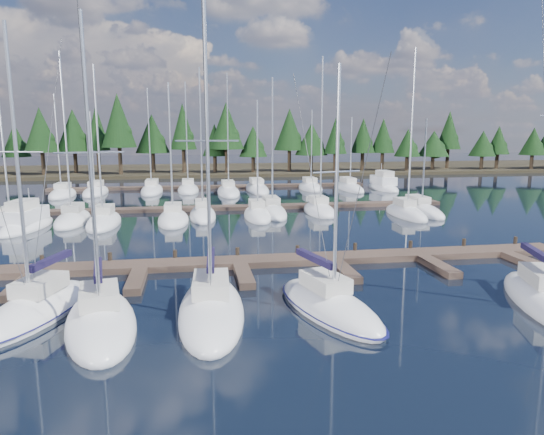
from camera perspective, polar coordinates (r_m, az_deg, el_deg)
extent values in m
plane|color=black|center=(42.56, -5.43, -1.23)|extent=(260.00, 260.00, 0.00)
cube|color=#2C2518|center=(101.99, -7.77, 5.57)|extent=(220.00, 30.00, 0.60)
cube|color=#4D3B30|center=(30.87, -3.90, -5.25)|extent=(44.00, 2.00, 0.40)
cube|color=#4D3B30|center=(29.37, -27.49, -7.23)|extent=(0.90, 4.00, 0.40)
cube|color=#4D3B30|center=(28.06, -15.69, -7.21)|extent=(0.90, 4.00, 0.40)
cube|color=#4D3B30|center=(28.00, -3.32, -6.87)|extent=(0.90, 4.00, 0.40)
cube|color=#4D3B30|center=(29.20, 8.54, -6.25)|extent=(0.90, 4.00, 0.40)
cube|color=#4D3B30|center=(31.52, 19.04, -5.47)|extent=(0.90, 4.00, 0.40)
cube|color=#4D3B30|center=(34.73, 27.82, -4.68)|extent=(0.90, 4.00, 0.40)
cylinder|color=black|center=(32.98, -25.40, -4.78)|extent=(0.26, 0.26, 0.90)
cylinder|color=black|center=(32.08, -18.51, -4.71)|extent=(0.26, 0.26, 0.90)
cylinder|color=black|center=(31.67, -11.33, -4.56)|extent=(0.26, 0.26, 0.90)
cylinder|color=black|center=(31.76, -4.08, -4.34)|extent=(0.26, 0.26, 0.90)
cylinder|color=black|center=(32.35, 3.01, -4.05)|extent=(0.26, 0.26, 0.90)
cylinder|color=black|center=(33.42, 9.74, -3.73)|extent=(0.26, 0.26, 0.90)
cylinder|color=black|center=(34.91, 15.97, -3.38)|extent=(0.26, 0.26, 0.90)
cylinder|color=black|center=(36.77, 21.63, -3.03)|extent=(0.26, 0.26, 0.90)
cylinder|color=black|center=(38.96, 26.69, -2.69)|extent=(0.26, 0.26, 0.90)
cube|color=#4D3B30|center=(52.35, -6.19, 1.13)|extent=(50.00, 1.80, 0.40)
cube|color=#4D3B30|center=(72.15, -7.08, 3.61)|extent=(46.00, 1.80, 0.40)
ellipsoid|color=silver|center=(25.22, -25.95, -10.00)|extent=(4.98, 8.28, 1.90)
cube|color=beige|center=(25.16, -25.66, -7.14)|extent=(2.20, 2.84, 0.70)
cylinder|color=silver|center=(23.56, -27.76, 5.41)|extent=(0.20, 0.20, 11.85)
cylinder|color=silver|center=(25.71, -24.64, -4.97)|extent=(1.15, 3.32, 0.12)
cube|color=black|center=(25.68, -24.66, -4.64)|extent=(1.32, 3.24, 0.30)
cylinder|color=silver|center=(23.53, -27.88, 6.84)|extent=(2.39, 0.81, 0.07)
cylinder|color=#3F3F44|center=(25.27, -25.00, 5.53)|extent=(1.28, 3.99, 12.16)
ellipsoid|color=#0E0E46|center=(25.20, -25.96, -9.85)|extent=(5.18, 8.61, 0.18)
ellipsoid|color=silver|center=(22.64, -19.46, -11.83)|extent=(4.30, 8.44, 1.90)
cube|color=beige|center=(22.61, -19.65, -8.63)|extent=(2.04, 2.82, 0.70)
cylinder|color=silver|center=(20.72, -20.58, 5.53)|extent=(0.19, 0.19, 11.92)
cylinder|color=silver|center=(23.31, -19.76, -6.14)|extent=(0.74, 3.51, 0.12)
cube|color=black|center=(23.27, -19.79, -5.78)|extent=(0.94, 3.39, 0.30)
cylinder|color=silver|center=(20.69, -20.68, 7.17)|extent=(2.61, 0.53, 0.07)
cylinder|color=#3F3F44|center=(19.01, -20.62, 4.70)|extent=(0.65, 3.44, 12.23)
cylinder|color=#3F3F44|center=(22.86, -20.48, 5.54)|extent=(0.79, 4.23, 12.23)
ellipsoid|color=silver|center=(22.95, -7.14, -10.99)|extent=(3.45, 9.41, 1.90)
cube|color=beige|center=(22.99, -7.19, -7.78)|extent=(1.79, 3.04, 0.70)
cylinder|color=silver|center=(20.97, -7.59, 7.20)|extent=(0.17, 0.17, 12.70)
cylinder|color=silver|center=(23.84, -7.20, -5.24)|extent=(0.33, 4.08, 0.12)
cube|color=black|center=(23.80, -7.21, -4.89)|extent=(0.55, 3.90, 0.30)
cylinder|color=silver|center=(20.95, -7.63, 8.94)|extent=(2.69, 0.21, 0.07)
cylinder|color=#3F3F44|center=(18.99, -7.70, 6.44)|extent=(0.23, 4.01, 13.01)
cylinder|color=#3F3F44|center=(23.43, -7.47, 7.15)|extent=(0.28, 4.93, 13.01)
ellipsoid|color=silver|center=(23.38, 6.73, -10.57)|extent=(4.76, 8.35, 1.90)
cube|color=beige|center=(23.30, 6.27, -7.51)|extent=(2.11, 2.84, 0.70)
cylinder|color=silver|center=(21.66, 7.61, 4.01)|extent=(0.20, 0.20, 10.23)
cylinder|color=silver|center=(23.87, 5.11, -5.18)|extent=(1.07, 3.38, 0.12)
cube|color=black|center=(23.83, 5.12, -4.83)|extent=(1.25, 3.29, 0.30)
cylinder|color=silver|center=(21.61, 7.64, 5.36)|extent=(2.34, 0.73, 0.07)
cylinder|color=#3F3F44|center=(20.28, 10.20, 3.09)|extent=(0.97, 3.31, 10.53)
cylinder|color=#3F3F44|center=(23.45, 4.82, 4.16)|extent=(1.19, 4.07, 10.54)
ellipsoid|color=#0E0E46|center=(23.36, 6.73, -10.41)|extent=(4.95, 8.68, 0.18)
cube|color=beige|center=(27.45, 29.33, -6.05)|extent=(2.24, 3.11, 0.70)
cylinder|color=silver|center=(28.21, 28.71, -4.01)|extent=(1.25, 3.70, 0.12)
cube|color=black|center=(28.18, 28.73, -3.71)|extent=(1.42, 3.60, 0.30)
ellipsoid|color=silver|center=(49.94, -28.21, -0.54)|extent=(2.60, 8.77, 1.90)
cube|color=beige|center=(50.16, -28.17, 0.90)|extent=(1.43, 2.81, 0.70)
cylinder|color=silver|center=(48.85, -29.06, 7.35)|extent=(0.16, 0.16, 12.10)
ellipsoid|color=silver|center=(48.43, -22.37, -0.39)|extent=(2.77, 8.11, 1.90)
cube|color=beige|center=(48.63, -22.36, 1.09)|extent=(1.52, 2.60, 0.70)
cylinder|color=silver|center=(47.32, -23.13, 9.02)|extent=(0.16, 0.16, 14.18)
ellipsoid|color=silver|center=(46.34, -19.15, -0.63)|extent=(2.76, 8.35, 1.90)
cube|color=beige|center=(46.55, -19.15, 0.92)|extent=(1.52, 2.67, 0.70)
cylinder|color=silver|center=(45.20, -19.78, 8.43)|extent=(0.16, 0.16, 12.94)
ellipsoid|color=silver|center=(45.97, -11.53, -0.35)|extent=(2.82, 7.70, 1.90)
cube|color=beige|center=(46.15, -11.57, 1.20)|extent=(1.55, 2.46, 0.70)
cylinder|color=silver|center=(44.87, -11.86, 7.93)|extent=(0.16, 0.16, 11.58)
ellipsoid|color=silver|center=(47.85, -8.15, 0.17)|extent=(2.52, 8.27, 1.90)
cube|color=beige|center=(48.07, -8.20, 1.66)|extent=(1.38, 2.65, 0.70)
cylinder|color=silver|center=(46.73, -8.37, 9.08)|extent=(0.16, 0.16, 13.14)
ellipsoid|color=silver|center=(47.22, -1.75, 0.13)|extent=(2.46, 7.56, 1.90)
cube|color=beige|center=(47.39, -1.82, 1.64)|extent=(1.35, 2.42, 0.70)
cylinder|color=silver|center=(46.17, -1.73, 7.34)|extent=(0.16, 0.16, 10.20)
ellipsoid|color=silver|center=(49.54, -0.04, 0.62)|extent=(2.69, 9.28, 1.90)
cube|color=beige|center=(49.81, -0.12, 2.07)|extent=(1.48, 2.97, 0.70)
cylinder|color=silver|center=(48.40, 0.05, 8.83)|extent=(0.16, 0.16, 12.47)
ellipsoid|color=silver|center=(50.20, 5.58, 0.70)|extent=(2.81, 7.52, 1.90)
cube|color=beige|center=(50.37, 5.49, 2.11)|extent=(1.55, 2.41, 0.70)
cylinder|color=silver|center=(49.15, 5.86, 9.97)|extent=(0.16, 0.16, 14.49)
ellipsoid|color=silver|center=(50.02, 15.45, 0.34)|extent=(2.43, 8.13, 1.90)
cube|color=beige|center=(50.20, 15.32, 1.77)|extent=(1.34, 2.60, 0.70)
cylinder|color=silver|center=(48.96, 16.12, 9.93)|extent=(0.16, 0.16, 15.00)
ellipsoid|color=silver|center=(52.54, 16.95, 0.72)|extent=(2.60, 9.53, 1.90)
cube|color=beige|center=(52.78, 16.79, 2.09)|extent=(1.43, 3.05, 0.70)
cylinder|color=silver|center=(51.55, 17.48, 6.28)|extent=(0.16, 0.16, 8.58)
ellipsoid|color=silver|center=(68.23, -23.42, 2.42)|extent=(2.89, 7.99, 1.90)
cube|color=beige|center=(68.48, -23.41, 3.46)|extent=(1.59, 2.56, 0.70)
cylinder|color=silver|center=(67.35, -23.91, 8.09)|extent=(0.16, 0.16, 11.84)
ellipsoid|color=silver|center=(69.32, -20.03, 2.76)|extent=(2.92, 9.39, 1.90)
cube|color=beige|center=(69.65, -20.02, 3.79)|extent=(1.61, 3.01, 0.70)
cylinder|color=silver|center=(68.41, -20.39, 7.50)|extent=(0.16, 0.16, 9.83)
ellipsoid|color=silver|center=(69.02, -13.94, 3.05)|extent=(2.89, 10.33, 1.90)
cube|color=beige|center=(69.40, -13.95, 4.08)|extent=(1.59, 3.31, 0.70)
cylinder|color=silver|center=(68.01, -14.24, 9.12)|extent=(0.16, 0.16, 12.94)
ellipsoid|color=silver|center=(68.63, -9.82, 3.16)|extent=(2.88, 8.40, 1.90)
cube|color=beige|center=(68.92, -9.85, 4.19)|extent=(1.58, 2.69, 0.70)
cylinder|color=silver|center=(67.71, -10.03, 9.65)|extent=(0.16, 0.16, 13.83)
ellipsoid|color=silver|center=(65.53, -5.15, 2.94)|extent=(2.90, 10.71, 1.90)
cube|color=beige|center=(65.92, -5.20, 4.03)|extent=(1.59, 3.43, 0.70)
cylinder|color=silver|center=(64.47, -5.23, 10.11)|extent=(0.16, 0.16, 14.66)
ellipsoid|color=silver|center=(68.60, -1.77, 3.30)|extent=(2.99, 11.52, 1.90)
cube|color=beige|center=(69.03, -1.84, 4.35)|extent=(1.64, 3.69, 0.70)
cylinder|color=silver|center=(67.56, -1.74, 8.35)|extent=(0.16, 0.16, 10.42)
ellipsoid|color=silver|center=(70.39, 4.53, 3.45)|extent=(2.99, 7.87, 1.90)
cube|color=beige|center=(70.63, 4.47, 4.45)|extent=(1.64, 2.52, 0.70)
cylinder|color=silver|center=(69.55, 4.68, 8.31)|extent=(0.16, 0.16, 10.26)
ellipsoid|color=silver|center=(70.94, 9.03, 3.41)|extent=(2.75, 10.53, 1.90)
cube|color=beige|center=(71.31, 8.92, 4.42)|extent=(1.51, 3.37, 0.70)
cylinder|color=silver|center=(70.01, 9.29, 7.80)|extent=(0.16, 0.16, 9.23)
ellipsoid|color=silver|center=(47.22, -26.88, -1.04)|extent=(4.02, 8.71, 1.68)
cube|color=silver|center=(47.03, -26.99, 0.29)|extent=(2.76, 4.87, 1.12)
cube|color=beige|center=(46.53, -27.30, 1.33)|extent=(1.96, 3.13, 0.84)
cylinder|color=silver|center=(47.57, -26.69, 2.23)|extent=(0.09, 0.09, 1.49)
ellipsoid|color=silver|center=(72.21, 12.92, 3.35)|extent=(3.01, 8.95, 1.79)
cube|color=silver|center=(72.08, 12.95, 4.29)|extent=(2.25, 4.92, 1.19)
cube|color=beige|center=(71.58, 13.12, 5.05)|extent=(1.65, 3.13, 0.89)
cylinder|color=silver|center=(72.76, 12.74, 5.61)|extent=(0.08, 0.08, 1.59)
cylinder|color=black|center=(100.33, -27.75, 5.47)|extent=(0.70, 0.70, 3.06)
cone|color=black|center=(100.15, -27.96, 8.04)|extent=(5.00, 5.00, 5.95)
ellipsoid|color=black|center=(100.03, -27.62, 7.28)|extent=(3.00, 3.00, 3.00)
cylinder|color=black|center=(95.68, -25.31, 5.77)|extent=(0.70, 0.70, 4.01)
cone|color=black|center=(95.50, -25.59, 9.29)|extent=(5.94, 5.94, 7.79)
ellipsoid|color=black|center=(95.38, -25.21, 8.25)|extent=(3.57, 3.57, 3.57)
cylinder|color=black|center=(97.53, -22.10, 6.05)|extent=(0.70, 0.70, 3.95)
cone|color=black|center=(97.36, -22.34, 9.46)|extent=(6.33, 6.33, 7.68)
ellipsoid|color=black|center=(97.27, -21.98, 8.45)|extent=(3.80, 3.80, 3.80)
cylinder|color=black|center=(95.86, -19.70, 6.21)|extent=(0.70, 0.70, 4.17)
cone|color=black|center=(95.69, -19.93, 9.87)|extent=(4.44, 4.44, 8.10)
ellipsoid|color=black|center=(95.61, -19.56, 8.78)|extent=(2.66, 2.66, 2.66)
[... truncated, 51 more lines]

